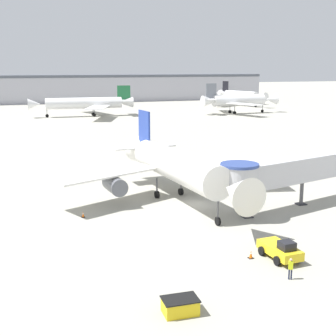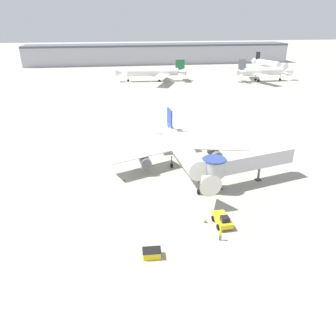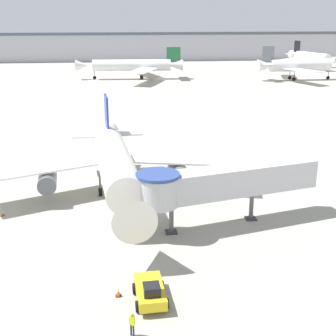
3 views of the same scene
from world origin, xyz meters
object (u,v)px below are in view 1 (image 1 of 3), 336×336
at_px(traffic_cone_port_wing, 83,215).
at_px(background_jet_gray_tail, 237,100).
at_px(traffic_cone_starboard_wing, 260,189).
at_px(main_airplane, 175,166).
at_px(traffic_cone_near_nose, 251,255).
at_px(background_jet_black_tail, 240,95).
at_px(jet_bridge, 279,172).
at_px(service_container_yellow, 180,306).
at_px(pushback_tug_yellow, 280,250).
at_px(ground_crew_marshaller, 291,267).
at_px(background_jet_green_tail, 87,103).

xyz_separation_m(traffic_cone_port_wing, background_jet_gray_tail, (70.33, 98.40, 4.36)).
bearing_deg(traffic_cone_starboard_wing, main_airplane, -179.33).
xyz_separation_m(traffic_cone_near_nose, background_jet_black_tail, (75.34, 144.25, 4.11)).
distance_m(jet_bridge, service_container_yellow, 26.29).
distance_m(pushback_tug_yellow, background_jet_black_tail, 162.58).
xyz_separation_m(ground_crew_marshaller, background_jet_gray_tail, (57.67, 119.11, 3.66)).
distance_m(main_airplane, pushback_tug_yellow, 20.47).
xyz_separation_m(service_container_yellow, background_jet_gray_tail, (67.56, 121.06, 4.12)).
bearing_deg(traffic_cone_near_nose, background_jet_green_tail, 86.73).
height_order(main_airplane, service_container_yellow, main_airplane).
relative_size(traffic_cone_port_wing, background_jet_gray_tail, 0.02).
distance_m(service_container_yellow, traffic_cone_port_wing, 22.83).
bearing_deg(ground_crew_marshaller, traffic_cone_port_wing, -30.74).
distance_m(traffic_cone_starboard_wing, background_jet_gray_tail, 106.00).
distance_m(main_airplane, ground_crew_marshaller, 23.98).
xyz_separation_m(main_airplane, background_jet_gray_tail, (58.46, 95.37, 0.36)).
xyz_separation_m(jet_bridge, traffic_cone_near_nose, (-9.79, -11.33, -4.15)).
xyz_separation_m(traffic_cone_near_nose, ground_crew_marshaller, (0.85, -4.64, 0.67)).
relative_size(ground_crew_marshaller, background_jet_black_tail, 0.06).
distance_m(main_airplane, background_jet_green_tail, 103.88).
distance_m(traffic_cone_starboard_wing, ground_crew_marshaller, 26.44).
relative_size(main_airplane, traffic_cone_near_nose, 43.91).
height_order(traffic_cone_near_nose, ground_crew_marshaller, ground_crew_marshaller).
distance_m(pushback_tug_yellow, background_jet_green_tail, 123.84).
bearing_deg(traffic_cone_starboard_wing, background_jet_black_tail, 63.19).
xyz_separation_m(pushback_tug_yellow, background_jet_black_tail, (73.03, 145.21, 3.61)).
height_order(traffic_cone_starboard_wing, background_jet_black_tail, background_jet_black_tail).
bearing_deg(background_jet_green_tail, traffic_cone_starboard_wing, 5.83).
relative_size(traffic_cone_starboard_wing, traffic_cone_near_nose, 1.12).
relative_size(pushback_tug_yellow, ground_crew_marshaller, 2.46).
xyz_separation_m(service_container_yellow, traffic_cone_near_nose, (9.04, 6.59, -0.21)).
bearing_deg(main_airplane, background_jet_black_tail, 53.89).
bearing_deg(traffic_cone_near_nose, jet_bridge, 49.17).
height_order(pushback_tug_yellow, ground_crew_marshaller, pushback_tug_yellow).
height_order(service_container_yellow, traffic_cone_port_wing, service_container_yellow).
relative_size(pushback_tug_yellow, background_jet_green_tail, 0.12).
relative_size(traffic_cone_near_nose, background_jet_green_tail, 0.02).
bearing_deg(ground_crew_marshaller, jet_bridge, -91.41).
bearing_deg(main_airplane, pushback_tug_yellow, -88.68).
height_order(traffic_cone_near_nose, background_jet_gray_tail, background_jet_gray_tail).
bearing_deg(ground_crew_marshaller, traffic_cone_near_nose, -51.81).
bearing_deg(background_jet_green_tail, ground_crew_marshaller, 0.20).
height_order(jet_bridge, background_jet_black_tail, background_jet_black_tail).
bearing_deg(traffic_cone_near_nose, service_container_yellow, -143.89).
bearing_deg(traffic_cone_port_wing, service_container_yellow, -83.04).
bearing_deg(background_jet_black_tail, service_container_yellow, -135.48).
relative_size(main_airplane, ground_crew_marshaller, 17.82).
distance_m(pushback_tug_yellow, ground_crew_marshaller, 3.97).
bearing_deg(background_jet_black_tail, traffic_cone_near_nose, -133.84).
xyz_separation_m(service_container_yellow, background_jet_green_tail, (16.05, 129.34, 3.87)).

